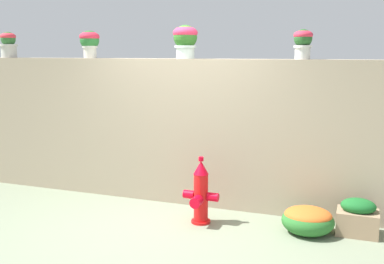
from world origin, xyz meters
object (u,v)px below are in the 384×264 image
object	(u,v)px
potted_plant_3	(303,41)
fire_hydrant	(201,194)
potted_plant_1	(90,41)
potted_plant_0	(8,43)
flower_bush_left	(308,219)
planter_box	(358,217)
potted_plant_2	(185,39)

from	to	relation	value
potted_plant_3	fire_hydrant	world-z (taller)	potted_plant_3
potted_plant_1	potted_plant_3	xyz separation A→B (m)	(3.04, -0.04, -0.03)
potted_plant_0	flower_bush_left	xyz separation A→B (m)	(4.69, -0.61, -2.05)
planter_box	potted_plant_1	bearing A→B (deg)	172.93
potted_plant_1	fire_hydrant	bearing A→B (deg)	-20.88
potted_plant_0	potted_plant_2	world-z (taller)	potted_plant_2
potted_plant_0	flower_bush_left	world-z (taller)	potted_plant_0
potted_plant_1	potted_plant_2	bearing A→B (deg)	0.01
fire_hydrant	potted_plant_1	bearing A→B (deg)	159.12
potted_plant_0	potted_plant_3	distance (m)	4.48
potted_plant_0	potted_plant_2	xyz separation A→B (m)	(2.92, 0.03, 0.04)
potted_plant_0	potted_plant_3	world-z (taller)	potted_plant_0
potted_plant_3	flower_bush_left	world-z (taller)	potted_plant_3
potted_plant_0	potted_plant_1	size ratio (longest dim) A/B	1.00
planter_box	potted_plant_0	bearing A→B (deg)	175.15
potted_plant_3	potted_plant_0	bearing A→B (deg)	179.83
potted_plant_3	flower_bush_left	xyz separation A→B (m)	(0.21, -0.60, -2.04)
potted_plant_3	flower_bush_left	size ratio (longest dim) A/B	0.60
flower_bush_left	potted_plant_2	bearing A→B (deg)	160.08
potted_plant_0	planter_box	xyz separation A→B (m)	(5.23, -0.44, -2.01)
potted_plant_2	flower_bush_left	size ratio (longest dim) A/B	0.73
potted_plant_3	fire_hydrant	xyz separation A→B (m)	(-1.07, -0.71, -1.84)
potted_plant_1	flower_bush_left	world-z (taller)	potted_plant_1
planter_box	potted_plant_3	bearing A→B (deg)	150.17
potted_plant_1	flower_bush_left	xyz separation A→B (m)	(3.25, -0.64, -2.07)
potted_plant_3	potted_plant_1	bearing A→B (deg)	179.24
potted_plant_1	fire_hydrant	world-z (taller)	potted_plant_1
potted_plant_2	potted_plant_3	distance (m)	1.55
potted_plant_1	potted_plant_3	size ratio (longest dim) A/B	1.09
potted_plant_0	fire_hydrant	xyz separation A→B (m)	(3.41, -0.72, -1.85)
flower_bush_left	planter_box	size ratio (longest dim) A/B	1.31
fire_hydrant	potted_plant_3	bearing A→B (deg)	33.51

